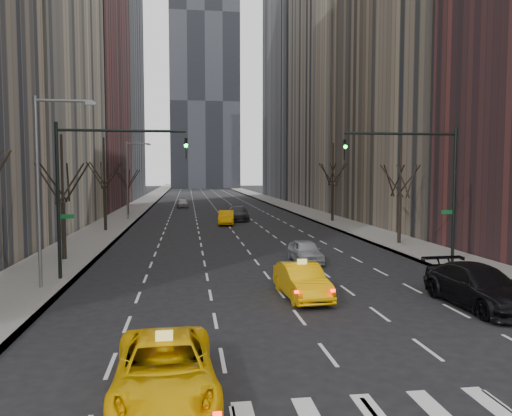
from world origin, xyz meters
name	(u,v)px	position (x,y,z in m)	size (l,w,h in m)	color
ground	(328,355)	(0.00, 0.00, 0.00)	(400.00, 400.00, 0.00)	black
sidewalk_left	(139,206)	(-12.25, 70.00, 0.07)	(4.50, 320.00, 0.15)	slate
sidewalk_right	(284,204)	(12.25, 70.00, 0.07)	(4.50, 320.00, 0.15)	slate
bld_left_far	(72,65)	(-21.50, 66.00, 22.00)	(14.00, 28.00, 44.00)	brown
bld_left_deep	(104,57)	(-21.50, 96.00, 30.00)	(14.00, 30.00, 60.00)	slate
bld_right_far	(349,51)	(21.50, 64.00, 25.00)	(14.00, 28.00, 50.00)	tan
bld_right_deep	(304,66)	(21.50, 95.00, 29.00)	(14.00, 30.00, 58.00)	slate
tower_far	(204,21)	(2.00, 170.00, 60.00)	(24.00, 24.00, 120.00)	black
tree_lw_b	(63,203)	(-12.00, 18.00, 3.72)	(3.36, 3.50, 7.82)	black
tree_lw_c	(105,189)	(-12.00, 34.00, 4.04)	(3.36, 3.50, 8.74)	black
tree_lw_d	(128,188)	(-12.00, 52.00, 3.56)	(3.36, 3.50, 7.36)	black
tree_rw_b	(400,197)	(12.00, 22.00, 3.72)	(3.36, 3.50, 7.82)	black
tree_rw_c	(333,186)	(12.00, 40.00, 4.04)	(3.36, 3.50, 8.74)	black
traffic_mast_left	(92,175)	(-9.11, 12.00, 5.49)	(6.69, 0.39, 8.00)	black
traffic_mast_right	(427,175)	(9.11, 12.00, 5.49)	(6.69, 0.39, 8.00)	black
streetlight_near	(45,172)	(-10.84, 10.00, 5.62)	(2.83, 0.22, 9.00)	slate
streetlight_far	(130,172)	(-10.84, 45.00, 5.62)	(2.83, 0.22, 9.00)	slate
taxi_suv	(165,370)	(-4.83, -2.39, 0.75)	(2.48, 5.38, 1.50)	#FFC505
taxi_sedan	(302,281)	(0.79, 6.95, 0.76)	(1.61, 4.63, 1.52)	#FFB105
silver_sedan_ahead	(306,251)	(3.02, 15.55, 0.70)	(1.66, 4.11, 1.40)	#9C9FA4
parked_suv_black	(479,286)	(7.76, 4.48, 0.86)	(2.41, 5.93, 1.72)	black
far_taxi	(226,218)	(-0.15, 38.78, 0.76)	(1.61, 4.62, 1.52)	#FDA705
far_suv_grey	(238,213)	(1.55, 43.34, 0.82)	(2.29, 5.63, 1.63)	#2E2E33
far_car_white	(183,203)	(-5.08, 65.80, 0.73)	(1.71, 4.26, 1.45)	silver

